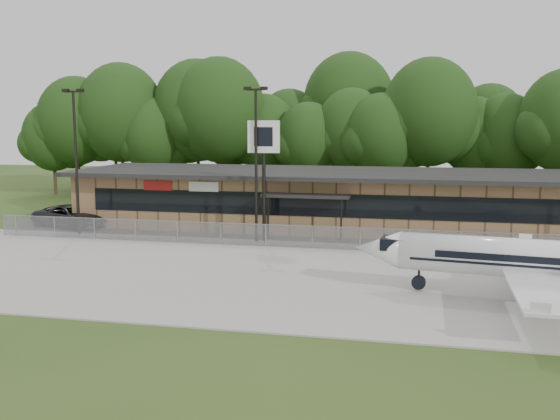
% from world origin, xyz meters
% --- Properties ---
extents(ground, '(160.00, 160.00, 0.00)m').
position_xyz_m(ground, '(0.00, 0.00, 0.00)').
color(ground, '#2B4217').
rests_on(ground, ground).
extents(apron, '(64.00, 18.00, 0.08)m').
position_xyz_m(apron, '(0.00, 8.00, 0.04)').
color(apron, '#9E9B93').
rests_on(apron, ground).
extents(parking_lot, '(50.00, 9.00, 0.06)m').
position_xyz_m(parking_lot, '(0.00, 19.50, 0.03)').
color(parking_lot, '#383835').
rests_on(parking_lot, ground).
extents(terminal, '(41.00, 11.65, 4.30)m').
position_xyz_m(terminal, '(-0.00, 23.94, 2.18)').
color(terminal, '#906748').
rests_on(terminal, ground).
extents(fence, '(46.00, 0.04, 1.52)m').
position_xyz_m(fence, '(0.00, 15.00, 0.78)').
color(fence, gray).
rests_on(fence, ground).
extents(treeline, '(72.00, 12.00, 15.00)m').
position_xyz_m(treeline, '(0.00, 42.00, 7.50)').
color(treeline, '#1D3611').
rests_on(treeline, ground).
extents(light_pole_left, '(1.55, 0.30, 10.23)m').
position_xyz_m(light_pole_left, '(-18.00, 16.50, 5.98)').
color(light_pole_left, black).
rests_on(light_pole_left, ground).
extents(light_pole_mid, '(1.55, 0.30, 10.23)m').
position_xyz_m(light_pole_mid, '(-5.00, 16.50, 5.98)').
color(light_pole_mid, black).
rests_on(light_pole_mid, ground).
extents(business_jet, '(15.87, 14.19, 5.34)m').
position_xyz_m(business_jet, '(10.73, 5.63, 1.91)').
color(business_jet, white).
rests_on(business_jet, ground).
extents(suv, '(6.74, 4.48, 1.72)m').
position_xyz_m(suv, '(-20.22, 19.23, 0.86)').
color(suv, '#272729').
rests_on(suv, ground).
extents(pole_sign, '(2.12, 0.33, 8.07)m').
position_xyz_m(pole_sign, '(-4.55, 16.80, 6.18)').
color(pole_sign, black).
rests_on(pole_sign, ground).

